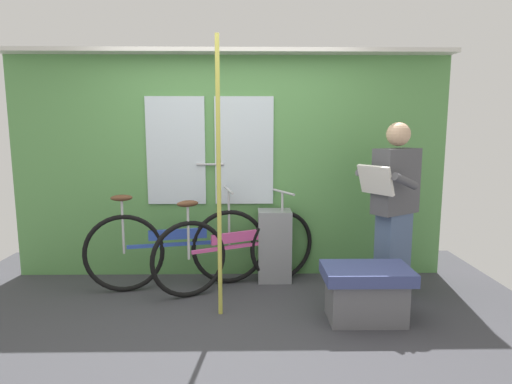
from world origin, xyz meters
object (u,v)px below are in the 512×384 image
object	(u,v)px
trash_bin_by_wall	(274,245)
bench_seat_corner	(366,292)
bicycle_leaning_behind	(178,248)
passenger_reading_newspaper	(394,207)
handrail_pole	(219,180)
bicycle_near_door	(237,250)

from	to	relation	value
trash_bin_by_wall	bench_seat_corner	bearing A→B (deg)	-54.11
bench_seat_corner	trash_bin_by_wall	bearing A→B (deg)	125.89
bicycle_leaning_behind	passenger_reading_newspaper	world-z (taller)	passenger_reading_newspaper
handrail_pole	bicycle_near_door	bearing A→B (deg)	77.63
bicycle_leaning_behind	trash_bin_by_wall	size ratio (longest dim) A/B	2.38
bicycle_leaning_behind	bench_seat_corner	bearing A→B (deg)	-36.67
trash_bin_by_wall	handrail_pole	bearing A→B (deg)	-121.97
bicycle_leaning_behind	bench_seat_corner	size ratio (longest dim) A/B	2.48
trash_bin_by_wall	bench_seat_corner	world-z (taller)	trash_bin_by_wall
bench_seat_corner	bicycle_near_door	bearing A→B (deg)	145.68
bicycle_leaning_behind	trash_bin_by_wall	bearing A→B (deg)	-0.52
bicycle_near_door	bench_seat_corner	size ratio (longest dim) A/B	2.23
handrail_pole	bench_seat_corner	size ratio (longest dim) A/B	3.25
bicycle_leaning_behind	handrail_pole	xyz separation A→B (m)	(0.45, -0.61, 0.74)
passenger_reading_newspaper	bench_seat_corner	size ratio (longest dim) A/B	2.30
bicycle_near_door	passenger_reading_newspaper	world-z (taller)	passenger_reading_newspaper
passenger_reading_newspaper	handrail_pole	xyz separation A→B (m)	(-1.57, -0.37, 0.29)
bicycle_near_door	handrail_pole	world-z (taller)	handrail_pole
trash_bin_by_wall	handrail_pole	distance (m)	1.22
trash_bin_by_wall	bicycle_leaning_behind	bearing A→B (deg)	-168.53
trash_bin_by_wall	handrail_pole	size ratio (longest dim) A/B	0.32
handrail_pole	bench_seat_corner	xyz separation A→B (m)	(1.19, -0.15, -0.90)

